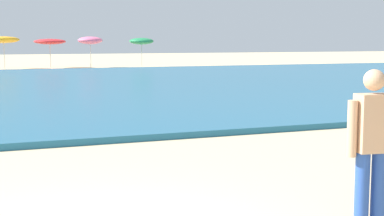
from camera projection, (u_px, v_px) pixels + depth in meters
name	position (u px, v px, depth m)	size (l,w,h in m)	color
beach_umbrella_4	(4.00, 40.00, 39.52)	(2.17, 2.19, 2.35)	beige
beach_umbrella_5	(50.00, 42.00, 41.17)	(2.29, 2.29, 2.14)	beige
beach_umbrella_6	(90.00, 40.00, 41.75)	(1.81, 1.82, 2.31)	beige
beach_umbrella_7	(141.00, 41.00, 42.04)	(1.81, 1.82, 2.22)	beige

